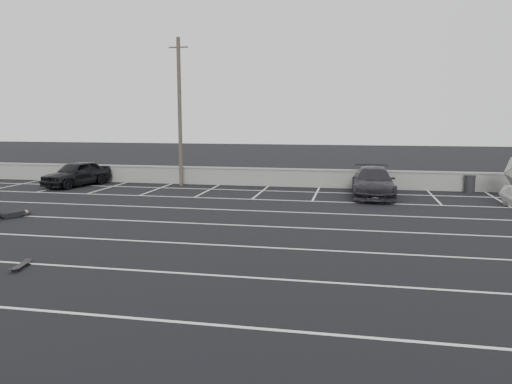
% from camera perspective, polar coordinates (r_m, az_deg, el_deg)
% --- Properties ---
extents(ground, '(120.00, 120.00, 0.00)m').
position_cam_1_polar(ground, '(16.60, -10.27, -5.69)').
color(ground, black).
rests_on(ground, ground).
extents(seawall, '(50.00, 0.45, 1.06)m').
position_cam_1_polar(seawall, '(29.77, -0.42, 1.80)').
color(seawall, gray).
rests_on(seawall, ground).
extents(stall_lines, '(36.00, 20.05, 0.01)m').
position_cam_1_polar(stall_lines, '(20.68, -6.02, -2.77)').
color(stall_lines, silver).
rests_on(stall_lines, ground).
extents(car_left, '(2.91, 4.68, 1.49)m').
position_cam_1_polar(car_left, '(31.37, -19.82, 2.00)').
color(car_left, black).
rests_on(car_left, ground).
extents(car_right, '(2.17, 5.19, 1.50)m').
position_cam_1_polar(car_right, '(26.23, 13.23, 1.10)').
color(car_right, black).
rests_on(car_right, ground).
extents(utility_pole, '(1.15, 0.23, 8.60)m').
position_cam_1_polar(utility_pole, '(29.93, -8.71, 9.04)').
color(utility_pole, '#4C4238').
rests_on(utility_pole, ground).
extents(trash_bin, '(0.63, 0.63, 0.92)m').
position_cam_1_polar(trash_bin, '(29.43, 23.23, 0.87)').
color(trash_bin, black).
rests_on(trash_bin, ground).
extents(person, '(2.53, 2.86, 0.44)m').
position_cam_1_polar(person, '(22.66, -25.83, -2.03)').
color(person, black).
rests_on(person, ground).
extents(skateboard, '(0.36, 0.83, 0.10)m').
position_cam_1_polar(skateboard, '(15.02, -25.30, -7.61)').
color(skateboard, black).
rests_on(skateboard, ground).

